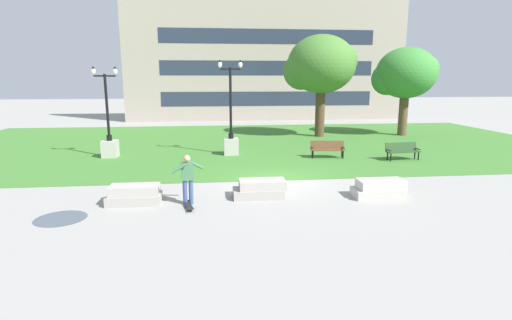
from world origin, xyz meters
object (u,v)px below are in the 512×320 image
at_px(person_skateboarder, 188,177).
at_px(park_bench_near_left, 402,150).
at_px(lamp_post_right, 231,136).
at_px(concrete_block_center, 134,195).
at_px(concrete_block_right, 379,189).
at_px(concrete_block_left, 260,189).
at_px(lamp_post_center, 109,139).
at_px(park_bench_near_right, 327,148).
at_px(skateboard, 189,206).

bearing_deg(person_skateboarder, park_bench_near_left, 30.71).
xyz_separation_m(park_bench_near_left, lamp_post_right, (-8.83, 2.48, 0.53)).
xyz_separation_m(concrete_block_center, concrete_block_right, (8.66, -0.18, 0.00)).
xyz_separation_m(concrete_block_left, person_skateboarder, (-2.53, -0.56, 0.67)).
bearing_deg(person_skateboarder, concrete_block_center, 170.68).
xyz_separation_m(concrete_block_center, lamp_post_center, (-2.83, 8.50, 0.70)).
xyz_separation_m(concrete_block_right, park_bench_near_right, (0.16, 7.22, 0.23)).
height_order(park_bench_near_right, lamp_post_right, lamp_post_right).
bearing_deg(lamp_post_center, park_bench_near_right, -7.12).
bearing_deg(concrete_block_left, concrete_block_right, -5.79).
height_order(concrete_block_left, person_skateboarder, person_skateboarder).
bearing_deg(park_bench_near_right, skateboard, -131.74).
bearing_deg(person_skateboarder, concrete_block_right, 1.03).
relative_size(concrete_block_left, skateboard, 1.80).
relative_size(park_bench_near_left, park_bench_near_right, 1.00).
bearing_deg(concrete_block_center, person_skateboarder, -9.32).
relative_size(concrete_block_left, lamp_post_center, 0.39).
bearing_deg(concrete_block_right, concrete_block_left, 174.21).
relative_size(concrete_block_left, park_bench_near_left, 1.01).
bearing_deg(concrete_block_right, person_skateboarder, -178.97).
height_order(concrete_block_left, lamp_post_right, lamp_post_right).
relative_size(concrete_block_right, person_skateboarder, 1.07).
bearing_deg(park_bench_near_right, concrete_block_right, -91.28).
distance_m(concrete_block_right, lamp_post_right, 10.05).
bearing_deg(person_skateboarder, lamp_post_center, 117.98).
height_order(skateboard, park_bench_near_right, park_bench_near_right).
distance_m(concrete_block_left, skateboard, 2.69).
bearing_deg(skateboard, concrete_block_center, 158.59).
xyz_separation_m(skateboard, park_bench_near_right, (6.94, 7.78, 0.45)).
distance_m(concrete_block_left, lamp_post_center, 10.97).
relative_size(concrete_block_right, lamp_post_right, 0.35).
bearing_deg(concrete_block_center, lamp_post_center, 108.43).
bearing_deg(park_bench_near_right, lamp_post_right, 163.64).
relative_size(concrete_block_center, concrete_block_left, 0.96).
relative_size(person_skateboarder, lamp_post_right, 0.33).
xyz_separation_m(park_bench_near_right, lamp_post_center, (-11.65, 1.46, 0.47)).
bearing_deg(lamp_post_center, park_bench_near_left, -9.01).
bearing_deg(concrete_block_left, park_bench_near_right, 56.75).
height_order(concrete_block_center, lamp_post_center, lamp_post_center).
height_order(concrete_block_right, person_skateboarder, person_skateboarder).
height_order(skateboard, lamp_post_right, lamp_post_right).
distance_m(park_bench_near_right, lamp_post_right, 5.34).
relative_size(concrete_block_left, park_bench_near_right, 1.01).
distance_m(concrete_block_center, lamp_post_right, 9.35).
xyz_separation_m(concrete_block_right, lamp_post_right, (-4.93, 8.72, 0.76)).
distance_m(person_skateboarder, park_bench_near_left, 12.47).
bearing_deg(concrete_block_right, park_bench_near_right, 88.72).
bearing_deg(skateboard, lamp_post_center, 117.03).
distance_m(skateboard, lamp_post_center, 10.41).
xyz_separation_m(concrete_block_left, lamp_post_center, (-7.20, 8.24, 0.70)).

